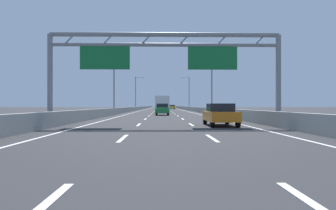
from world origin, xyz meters
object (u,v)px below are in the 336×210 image
Objects in this scene: black_car at (162,107)px; orange_car at (220,114)px; box_truck at (162,104)px; streetlamp_right_far at (188,91)px; blue_car at (172,107)px; green_car at (162,109)px; yellow_car at (173,107)px; streetlamp_left_mid at (116,79)px; streetlamp_right_mid at (210,80)px; sign_gantry at (164,55)px; streetlamp_left_far at (136,91)px.

orange_car is at bearing -87.56° from black_car.
box_truck is (-3.71, 38.34, 0.91)m from orange_car.
streetlamp_right_far is 2.29× the size of blue_car.
box_truck is at bearing 89.92° from green_car.
blue_car is 1.00× the size of yellow_car.
streetlamp_left_mid and streetlamp_right_mid have the same top height.
green_car is (-3.94, -73.15, 0.03)m from yellow_car.
sign_gantry is 70.52m from streetlamp_right_far.
streetlamp_right_far is (14.93, 41.70, 0.00)m from streetlamp_left_mid.
black_car is (-3.59, 84.24, 0.02)m from orange_car.
streetlamp_left_mid is at bearing 180.00° from streetlamp_right_mid.
streetlamp_right_mid and streetlamp_left_far have the same top height.
orange_car is 23.01m from green_car.
yellow_car is at bearing 65.32° from streetlamp_left_far.
streetlamp_left_far reaches higher than orange_car.
streetlamp_left_far is 14.93m from streetlamp_right_far.
sign_gantry is 1.69× the size of streetlamp_right_mid.
sign_gantry is 21.84m from green_car.
green_car is (-7.61, -6.94, -4.61)m from streetlamp_right_mid.
blue_car is at bearing 87.92° from sign_gantry.
streetlamp_left_mid is 1.06× the size of box_truck.
blue_car is at bearing 81.92° from streetlamp_left_mid.
blue_car is (3.93, 107.92, -4.04)m from sign_gantry.
blue_car reaches higher than yellow_car.
yellow_car is (11.26, 66.22, -4.64)m from streetlamp_left_mid.
streetlamp_right_far is (14.93, 0.00, 0.00)m from streetlamp_left_far.
streetlamp_right_mid is at bearing -87.38° from blue_car.
sign_gantry is at bearing -75.46° from streetlamp_left_mid.
yellow_car reaches higher than orange_car.
streetlamp_left_mid is 11.99m from box_truck.
box_truck is at bearing 49.83° from streetlamp_left_mid.
streetlamp_left_mid reaches higher than black_car.
streetlamp_left_mid reaches higher than blue_car.
streetlamp_right_mid is 1.00× the size of streetlamp_right_far.
streetlamp_left_far is 72.34m from orange_car.
green_car is 61.54m from black_car.
yellow_car is at bearing 87.64° from sign_gantry.
black_car is (0.14, 61.54, -0.02)m from green_car.
box_truck is (-3.95, -70.81, 0.88)m from blue_car.
box_truck is at bearing 90.03° from sign_gantry.
yellow_car is 12.22m from black_car.
streetlamp_right_mid is at bearing 42.37° from green_car.
orange_car is at bearing -84.48° from box_truck.
box_truck reaches higher than green_car.
streetlamp_right_far reaches higher than green_car.
streetlamp_right_far is 15.61m from black_car.
box_truck is (-3.92, -57.51, 0.89)m from yellow_car.
streetlamp_right_far reaches higher than sign_gantry.
streetlamp_left_far is at bearing 90.00° from streetlamp_left_mid.
orange_car is at bearing -80.67° from green_car.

